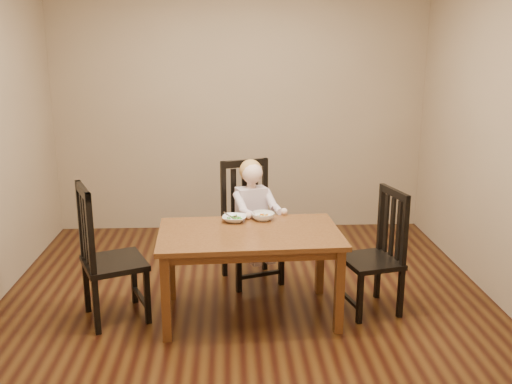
{
  "coord_description": "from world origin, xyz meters",
  "views": [
    {
      "loc": [
        -0.13,
        -4.17,
        2.03
      ],
      "look_at": [
        0.09,
        0.25,
        0.86
      ],
      "focal_mm": 40.0,
      "sensor_mm": 36.0,
      "label": 1
    }
  ],
  "objects_px": {
    "bowl_veg": "(263,216)",
    "bowl_peas": "(234,219)",
    "dining_table": "(250,241)",
    "toddler": "(252,209)",
    "chair_right": "(377,254)",
    "chair_child": "(250,224)",
    "chair_left": "(107,256)"
  },
  "relations": [
    {
      "from": "bowl_veg",
      "to": "chair_right",
      "type": "bearing_deg",
      "value": -15.39
    },
    {
      "from": "toddler",
      "to": "chair_right",
      "type": "bearing_deg",
      "value": 127.67
    },
    {
      "from": "chair_left",
      "to": "bowl_veg",
      "type": "distance_m",
      "value": 1.23
    },
    {
      "from": "dining_table",
      "to": "chair_left",
      "type": "distance_m",
      "value": 1.06
    },
    {
      "from": "chair_right",
      "to": "bowl_peas",
      "type": "bearing_deg",
      "value": 65.53
    },
    {
      "from": "toddler",
      "to": "bowl_peas",
      "type": "xyz_separation_m",
      "value": [
        -0.16,
        -0.41,
        0.05
      ]
    },
    {
      "from": "chair_child",
      "to": "toddler",
      "type": "bearing_deg",
      "value": 90.0
    },
    {
      "from": "bowl_peas",
      "to": "chair_left",
      "type": "bearing_deg",
      "value": -164.24
    },
    {
      "from": "bowl_peas",
      "to": "bowl_veg",
      "type": "relative_size",
      "value": 1.04
    },
    {
      "from": "chair_left",
      "to": "toddler",
      "type": "bearing_deg",
      "value": 98.2
    },
    {
      "from": "dining_table",
      "to": "toddler",
      "type": "xyz_separation_m",
      "value": [
        0.05,
        0.66,
        0.05
      ]
    },
    {
      "from": "bowl_peas",
      "to": "bowl_veg",
      "type": "distance_m",
      "value": 0.23
    },
    {
      "from": "chair_left",
      "to": "toddler",
      "type": "xyz_separation_m",
      "value": [
        1.1,
        0.67,
        0.15
      ]
    },
    {
      "from": "dining_table",
      "to": "chair_left",
      "type": "height_order",
      "value": "chair_left"
    },
    {
      "from": "bowl_veg",
      "to": "bowl_peas",
      "type": "bearing_deg",
      "value": -171.13
    },
    {
      "from": "chair_left",
      "to": "chair_child",
      "type": "bearing_deg",
      "value": 100.47
    },
    {
      "from": "toddler",
      "to": "dining_table",
      "type": "bearing_deg",
      "value": 66.78
    },
    {
      "from": "chair_child",
      "to": "toddler",
      "type": "distance_m",
      "value": 0.16
    },
    {
      "from": "dining_table",
      "to": "toddler",
      "type": "height_order",
      "value": "toddler"
    },
    {
      "from": "bowl_veg",
      "to": "dining_table",
      "type": "bearing_deg",
      "value": -112.25
    },
    {
      "from": "dining_table",
      "to": "chair_right",
      "type": "bearing_deg",
      "value": 2.76
    },
    {
      "from": "bowl_peas",
      "to": "bowl_veg",
      "type": "height_order",
      "value": "bowl_veg"
    },
    {
      "from": "bowl_peas",
      "to": "bowl_veg",
      "type": "bearing_deg",
      "value": 8.87
    },
    {
      "from": "dining_table",
      "to": "toddler",
      "type": "distance_m",
      "value": 0.66
    },
    {
      "from": "chair_child",
      "to": "toddler",
      "type": "relative_size",
      "value": 1.83
    },
    {
      "from": "chair_child",
      "to": "bowl_veg",
      "type": "distance_m",
      "value": 0.47
    },
    {
      "from": "chair_child",
      "to": "bowl_veg",
      "type": "xyz_separation_m",
      "value": [
        0.09,
        -0.42,
        0.2
      ]
    },
    {
      "from": "bowl_peas",
      "to": "dining_table",
      "type": "bearing_deg",
      "value": -66.41
    },
    {
      "from": "dining_table",
      "to": "bowl_peas",
      "type": "bearing_deg",
      "value": 113.59
    },
    {
      "from": "chair_left",
      "to": "bowl_peas",
      "type": "relative_size",
      "value": 5.59
    },
    {
      "from": "chair_left",
      "to": "chair_right",
      "type": "height_order",
      "value": "chair_left"
    },
    {
      "from": "chair_right",
      "to": "bowl_peas",
      "type": "xyz_separation_m",
      "value": [
        -1.08,
        0.2,
        0.23
      ]
    }
  ]
}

